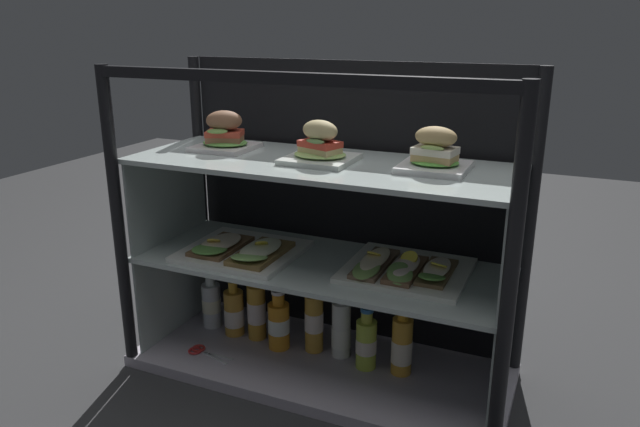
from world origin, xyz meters
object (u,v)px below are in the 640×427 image
juice_bottle_back_right (279,323)px  kitchen_scissors (201,351)px  juice_bottle_front_left_end (234,312)px  juice_bottle_back_left (402,345)px  juice_bottle_front_second (314,321)px  open_sandwich_tray_near_right_corner (242,250)px  juice_bottle_tucked_behind (212,303)px  juice_bottle_front_middle (366,342)px  plated_roll_sandwich_near_right_corner (225,135)px  open_sandwich_tray_mid_right (404,269)px  plated_roll_sandwich_far_right (319,147)px  juice_bottle_front_fourth (257,309)px  juice_bottle_back_center (341,330)px  plated_roll_sandwich_right_of_center (435,154)px

juice_bottle_back_right → kitchen_scissors: 0.26m
juice_bottle_front_left_end → juice_bottle_back_left: size_ratio=0.89×
juice_bottle_back_left → juice_bottle_front_second: bearing=177.2°
juice_bottle_back_right → kitchen_scissors: bearing=-148.7°
open_sandwich_tray_near_right_corner → juice_bottle_tucked_behind: open_sandwich_tray_near_right_corner is taller
open_sandwich_tray_near_right_corner → juice_bottle_front_middle: bearing=10.5°
open_sandwich_tray_near_right_corner → juice_bottle_front_left_end: size_ratio=1.67×
juice_bottle_front_second → juice_bottle_back_left: bearing=-2.8°
plated_roll_sandwich_near_right_corner → open_sandwich_tray_mid_right: size_ratio=0.50×
plated_roll_sandwich_far_right → juice_bottle_back_right: plated_roll_sandwich_far_right is taller
plated_roll_sandwich_near_right_corner → plated_roll_sandwich_far_right: bearing=-6.9°
juice_bottle_front_fourth → juice_bottle_front_middle: bearing=-3.5°
plated_roll_sandwich_far_right → kitchen_scissors: 0.77m
kitchen_scissors → juice_bottle_tucked_behind: bearing=111.6°
juice_bottle_back_left → open_sandwich_tray_near_right_corner: bearing=-170.3°
juice_bottle_front_left_end → juice_bottle_back_right: (0.18, -0.02, 0.01)m
plated_roll_sandwich_near_right_corner → open_sandwich_tray_near_right_corner: plated_roll_sandwich_near_right_corner is taller
juice_bottle_back_center → open_sandwich_tray_mid_right: bearing=-11.6°
juice_bottle_tucked_behind → juice_bottle_back_right: (0.28, -0.04, 0.00)m
open_sandwich_tray_mid_right → juice_bottle_back_center: bearing=168.4°
plated_roll_sandwich_right_of_center → open_sandwich_tray_near_right_corner: 0.65m
juice_bottle_front_fourth → juice_bottle_back_right: bearing=-16.0°
juice_bottle_front_left_end → juice_bottle_front_second: size_ratio=0.84×
juice_bottle_tucked_behind → juice_bottle_front_left_end: 0.10m
juice_bottle_tucked_behind → kitchen_scissors: (0.07, -0.17, -0.08)m
open_sandwich_tray_mid_right → juice_bottle_tucked_behind: bearing=176.4°
plated_roll_sandwich_far_right → juice_bottle_back_right: 0.61m
juice_bottle_back_center → plated_roll_sandwich_near_right_corner: bearing=-177.7°
juice_bottle_front_middle → kitchen_scissors: juice_bottle_front_middle is taller
juice_bottle_front_left_end → juice_bottle_front_middle: (0.47, -0.02, 0.00)m
plated_roll_sandwich_right_of_center → juice_bottle_front_second: size_ratio=0.72×
juice_bottle_front_left_end → juice_bottle_front_fourth: size_ratio=0.82×
juice_bottle_front_left_end → juice_bottle_front_second: (0.29, 0.01, 0.02)m
open_sandwich_tray_mid_right → juice_bottle_front_left_end: size_ratio=1.67×
juice_bottle_front_second → juice_bottle_back_center: size_ratio=1.05×
plated_roll_sandwich_far_right → open_sandwich_tray_mid_right: (0.26, 0.01, -0.33)m
juice_bottle_back_right → juice_bottle_front_middle: 0.29m
juice_bottle_back_right → juice_bottle_front_second: juice_bottle_front_second is taller
plated_roll_sandwich_far_right → plated_roll_sandwich_right_of_center: 0.32m
juice_bottle_back_left → kitchen_scissors: 0.64m
open_sandwich_tray_mid_right → juice_bottle_back_left: bearing=96.7°
plated_roll_sandwich_right_of_center → juice_bottle_front_middle: bearing=-178.7°
open_sandwich_tray_near_right_corner → juice_bottle_tucked_behind: size_ratio=1.70×
plated_roll_sandwich_near_right_corner → juice_bottle_front_fourth: plated_roll_sandwich_near_right_corner is taller
juice_bottle_front_fourth → kitchen_scissors: 0.22m
kitchen_scissors → juice_bottle_back_center: bearing=21.7°
juice_bottle_front_fourth → juice_bottle_front_second: bearing=0.8°
open_sandwich_tray_near_right_corner → juice_bottle_front_middle: 0.47m
plated_roll_sandwich_far_right → kitchen_scissors: plated_roll_sandwich_far_right is taller
juice_bottle_front_fourth → juice_bottle_front_middle: 0.39m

